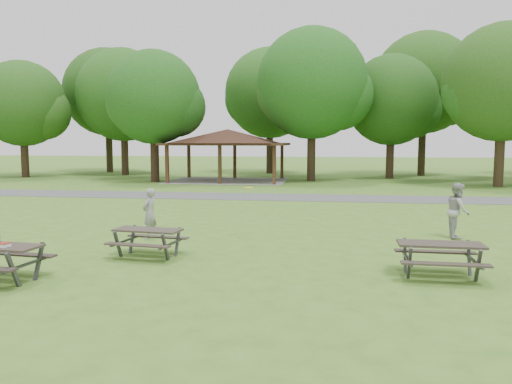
% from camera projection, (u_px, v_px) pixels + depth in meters
% --- Properties ---
extents(ground, '(160.00, 160.00, 0.00)m').
position_uv_depth(ground, '(192.00, 261.00, 12.21)').
color(ground, '#436F1F').
rests_on(ground, ground).
extents(asphalt_path, '(120.00, 3.20, 0.02)m').
position_uv_depth(asphalt_path, '(265.00, 197.00, 25.99)').
color(asphalt_path, '#4C4C4F').
rests_on(asphalt_path, ground).
extents(pavilion, '(8.60, 7.01, 3.76)m').
position_uv_depth(pavilion, '(228.00, 139.00, 36.09)').
color(pavilion, '#3C2015').
rests_on(pavilion, ground).
extents(tree_row_b, '(7.14, 6.80, 9.28)m').
position_uv_depth(tree_row_b, '(24.00, 106.00, 39.77)').
color(tree_row_b, '#301E15').
rests_on(tree_row_b, ground).
extents(tree_row_c, '(8.19, 7.80, 10.67)m').
position_uv_depth(tree_row_c, '(125.00, 98.00, 42.11)').
color(tree_row_c, black).
rests_on(tree_row_c, ground).
extents(tree_row_d, '(6.93, 6.60, 9.27)m').
position_uv_depth(tree_row_d, '(155.00, 100.00, 35.07)').
color(tree_row_d, black).
rests_on(tree_row_d, ground).
extents(tree_row_e, '(8.40, 8.00, 11.02)m').
position_uv_depth(tree_row_e, '(313.00, 87.00, 35.84)').
color(tree_row_e, black).
rests_on(tree_row_e, ground).
extents(tree_row_f, '(7.35, 7.00, 9.55)m').
position_uv_depth(tree_row_f, '(393.00, 103.00, 38.52)').
color(tree_row_f, '#311E15').
rests_on(tree_row_f, ground).
extents(tree_row_g, '(7.77, 7.40, 10.25)m').
position_uv_depth(tree_row_g, '(504.00, 86.00, 31.21)').
color(tree_row_g, black).
rests_on(tree_row_g, ground).
extents(tree_deep_a, '(8.40, 8.00, 11.38)m').
position_uv_depth(tree_deep_a, '(109.00, 95.00, 45.93)').
color(tree_deep_a, black).
rests_on(tree_deep_a, ground).
extents(tree_deep_b, '(8.40, 8.00, 11.13)m').
position_uv_depth(tree_deep_b, '(271.00, 96.00, 44.28)').
color(tree_deep_b, black).
rests_on(tree_deep_b, ground).
extents(tree_deep_c, '(8.82, 8.40, 11.90)m').
position_uv_depth(tree_deep_c, '(425.00, 86.00, 41.37)').
color(tree_deep_c, black).
rests_on(tree_deep_c, ground).
extents(picnic_table_middle, '(1.85, 1.56, 0.73)m').
position_uv_depth(picnic_table_middle, '(148.00, 236.00, 12.59)').
color(picnic_table_middle, '#332B24').
rests_on(picnic_table_middle, ground).
extents(picnic_table_far, '(1.80, 1.47, 0.77)m').
position_uv_depth(picnic_table_far, '(440.00, 251.00, 10.69)').
color(picnic_table_far, '#302822').
rests_on(picnic_table_far, ground).
extents(frisbee_in_flight, '(0.33, 0.33, 0.02)m').
position_uv_depth(frisbee_in_flight, '(249.00, 187.00, 14.92)').
color(frisbee_in_flight, yellow).
rests_on(frisbee_in_flight, ground).
extents(frisbee_thrower, '(0.49, 0.62, 1.51)m').
position_uv_depth(frisbee_thrower, '(150.00, 213.00, 15.00)').
color(frisbee_thrower, gray).
rests_on(frisbee_thrower, ground).
extents(frisbee_catcher, '(0.71, 0.87, 1.67)m').
position_uv_depth(frisbee_catcher, '(458.00, 210.00, 14.99)').
color(frisbee_catcher, '#A5A5A8').
rests_on(frisbee_catcher, ground).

